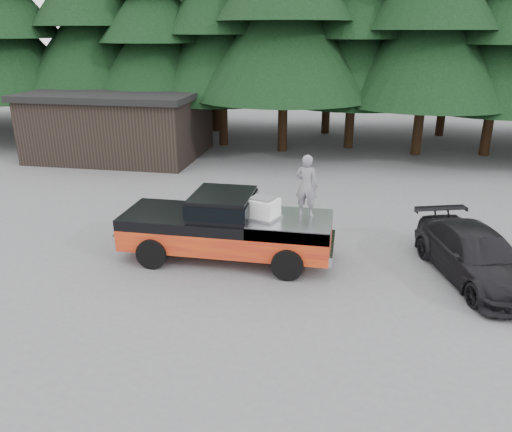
% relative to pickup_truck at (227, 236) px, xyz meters
% --- Properties ---
extents(ground, '(120.00, 120.00, 0.00)m').
position_rel_pickup_truck_xyz_m(ground, '(0.70, -0.74, -0.67)').
color(ground, '#525355').
rests_on(ground, ground).
extents(pickup_truck, '(6.00, 2.04, 1.33)m').
position_rel_pickup_truck_xyz_m(pickup_truck, '(0.00, 0.00, 0.00)').
color(pickup_truck, '#D4470F').
rests_on(pickup_truck, ground).
extents(truck_cab, '(1.66, 1.90, 0.59)m').
position_rel_pickup_truck_xyz_m(truck_cab, '(-0.10, 0.00, 0.96)').
color(truck_cab, black).
rests_on(truck_cab, pickup_truck).
extents(air_compressor, '(0.93, 0.85, 0.52)m').
position_rel_pickup_truck_xyz_m(air_compressor, '(1.06, -0.13, 0.93)').
color(air_compressor, silver).
rests_on(air_compressor, pickup_truck).
extents(man_on_bed, '(0.69, 0.52, 1.71)m').
position_rel_pickup_truck_xyz_m(man_on_bed, '(2.16, 0.30, 1.52)').
color(man_on_bed, slate).
rests_on(man_on_bed, pickup_truck).
extents(parked_car, '(3.09, 4.82, 1.30)m').
position_rel_pickup_truck_xyz_m(parked_car, '(6.63, -0.03, -0.01)').
color(parked_car, black).
rests_on(parked_car, ground).
extents(utility_building, '(8.40, 6.40, 3.30)m').
position_rel_pickup_truck_xyz_m(utility_building, '(-8.30, 11.26, 1.00)').
color(utility_building, black).
rests_on(utility_building, ground).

